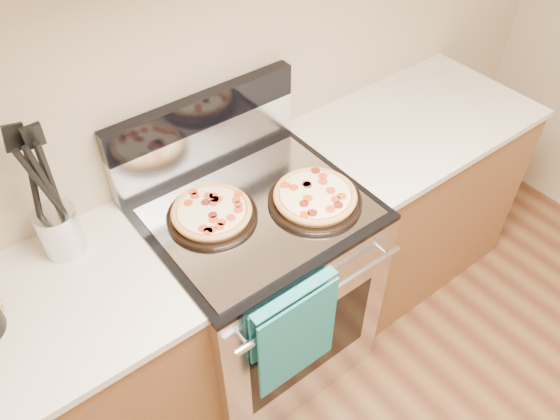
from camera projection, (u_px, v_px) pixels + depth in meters
wall_back at (190, 57)px, 1.82m from camera, size 4.00×0.00×4.00m
range_body at (259, 289)px, 2.25m from camera, size 0.76×0.68×0.90m
oven_window at (311, 346)px, 2.06m from camera, size 0.56×0.01×0.40m
cooktop at (255, 210)px, 1.93m from camera, size 0.76×0.68×0.02m
backsplash_lower at (206, 144)px, 2.03m from camera, size 0.76×0.06×0.18m
backsplash_upper at (202, 111)px, 1.93m from camera, size 0.76×0.06×0.12m
oven_handle at (323, 297)px, 1.79m from camera, size 0.70×0.03×0.03m
dish_towel at (294, 333)px, 1.81m from camera, size 0.32×0.05×0.42m
foil_sheet at (260, 212)px, 1.90m from camera, size 0.70×0.55×0.01m
cabinet_left at (49, 409)px, 1.89m from camera, size 1.00×0.62×0.88m
countertop_left at (2, 337)px, 1.57m from camera, size 1.02×0.64×0.03m
cabinet_right at (402, 198)px, 2.66m from camera, size 1.00×0.62×0.88m
countertop_right at (418, 121)px, 2.34m from camera, size 1.02×0.64×0.03m
pepperoni_pizza_back at (212, 213)px, 1.86m from camera, size 0.35×0.35×0.04m
pepperoni_pizza_front at (315, 197)px, 1.92m from camera, size 0.41×0.41×0.04m
utensil_crock at (60, 231)px, 1.74m from camera, size 0.16×0.16×0.17m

